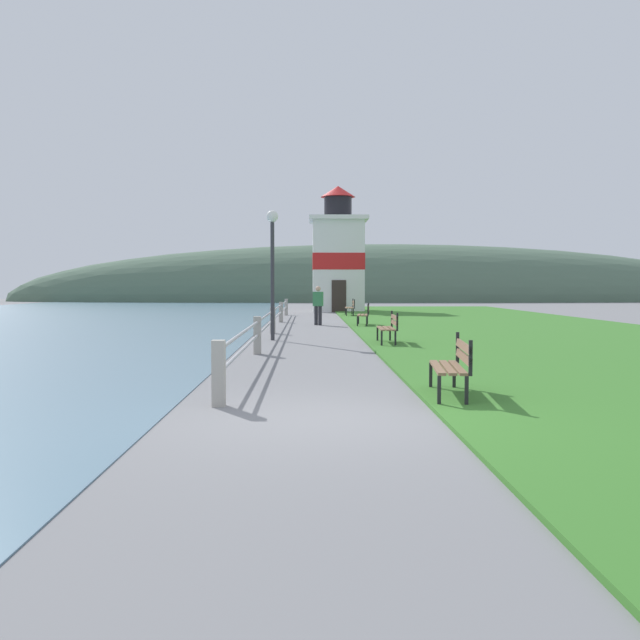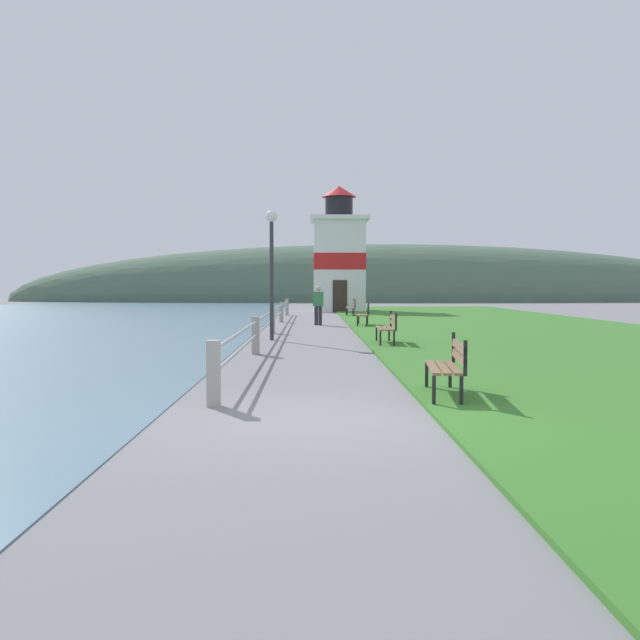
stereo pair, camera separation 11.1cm
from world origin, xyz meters
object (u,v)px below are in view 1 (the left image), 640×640
Objects in this scene: park_bench_near at (454,363)px; person_strolling at (318,304)px; park_bench_midway at (389,326)px; lighthouse at (338,258)px; park_bench_far at (365,313)px; park_bench_by_lighthouse at (351,306)px; lamp_post at (272,251)px.

person_strolling is at bearing -79.12° from park_bench_near.
park_bench_midway is 0.22× the size of lighthouse.
person_strolling is at bearing -23.28° from park_bench_far.
lamp_post is at bearing 79.46° from park_bench_by_lighthouse.
person_strolling is at bearing 79.64° from lamp_post.
park_bench_far is at bearing -84.67° from park_bench_near.
person_strolling is 0.42× the size of lamp_post.
park_bench_near is at bearing 95.20° from park_bench_far.
park_bench_midway is 1.01× the size of park_bench_far.
park_bench_near and park_bench_by_lighthouse have the same top height.
person_strolling is (-1.89, 1.05, 0.36)m from park_bench_far.
park_bench_near is 18.53m from park_bench_far.
park_bench_near is 0.98× the size of park_bench_midway.
lighthouse is (-0.26, 35.33, 2.90)m from park_bench_near.
park_bench_midway is 18.43m from park_bench_by_lighthouse.
park_bench_near is 9.53m from park_bench_midway.
park_bench_by_lighthouse is 17.09m from lamp_post.
park_bench_near is 1.05× the size of person_strolling.
park_bench_far and park_bench_by_lighthouse have the same top height.
lighthouse is (-0.41, 7.37, 2.90)m from park_bench_by_lighthouse.
lamp_post is at bearing -169.18° from person_strolling.
park_bench_near is 19.66m from person_strolling.
lighthouse reaches higher than lamp_post.
park_bench_far is 0.97× the size of park_bench_by_lighthouse.
lighthouse is 16.02m from person_strolling.
park_bench_near is 0.44× the size of lamp_post.
person_strolling is (-1.74, 19.58, 0.36)m from park_bench_near.
person_strolling reaches higher than park_bench_by_lighthouse.
park_bench_midway is 25.96m from lighthouse.
park_bench_near is 12.01m from lamp_post.
park_bench_by_lighthouse is 1.09× the size of person_strolling.
park_bench_by_lighthouse is at bearing 78.45° from lamp_post.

